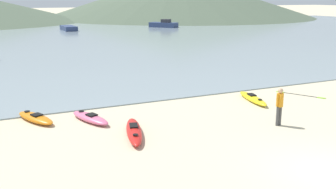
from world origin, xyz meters
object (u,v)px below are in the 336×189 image
at_px(loose_paddle, 300,95).
at_px(moored_boat_2, 164,24).
at_px(kayak_on_sand_2, 35,118).
at_px(kayak_on_sand_0, 90,118).
at_px(kayak_on_sand_3, 134,131).
at_px(person_near_foreground, 280,104).
at_px(moored_boat_1, 69,28).
at_px(kayak_on_sand_1, 253,98).

bearing_deg(loose_paddle, moored_boat_2, 74.27).
distance_m(kayak_on_sand_2, moored_boat_2, 55.30).
distance_m(kayak_on_sand_0, kayak_on_sand_2, 2.45).
height_order(kayak_on_sand_0, kayak_on_sand_3, kayak_on_sand_3).
distance_m(person_near_foreground, moored_boat_1, 53.22).
relative_size(kayak_on_sand_1, loose_paddle, 1.24).
xyz_separation_m(kayak_on_sand_2, moored_boat_2, (28.04, 47.67, 0.41)).
bearing_deg(loose_paddle, kayak_on_sand_0, 178.53).
height_order(kayak_on_sand_1, moored_boat_2, moored_boat_2).
bearing_deg(moored_boat_1, kayak_on_sand_1, -90.12).
bearing_deg(person_near_foreground, kayak_on_sand_3, 166.38).
bearing_deg(kayak_on_sand_0, kayak_on_sand_3, -65.93).
relative_size(kayak_on_sand_2, kayak_on_sand_3, 0.81).
xyz_separation_m(kayak_on_sand_0, kayak_on_sand_2, (-2.22, 1.04, -0.00)).
height_order(kayak_on_sand_0, loose_paddle, kayak_on_sand_0).
distance_m(kayak_on_sand_2, loose_paddle, 14.29).
bearing_deg(kayak_on_sand_3, person_near_foreground, -13.62).
bearing_deg(loose_paddle, kayak_on_sand_2, 174.58).
bearing_deg(kayak_on_sand_2, loose_paddle, -5.42).
bearing_deg(kayak_on_sand_2, kayak_on_sand_1, -6.61).
height_order(kayak_on_sand_2, moored_boat_1, moored_boat_1).
xyz_separation_m(kayak_on_sand_1, kayak_on_sand_2, (-10.98, 1.27, 0.01)).
bearing_deg(kayak_on_sand_3, kayak_on_sand_2, 133.02).
bearing_deg(moored_boat_1, kayak_on_sand_3, -98.49).
bearing_deg(moored_boat_2, kayak_on_sand_1, -109.22).
bearing_deg(kayak_on_sand_0, kayak_on_sand_1, -1.49).
xyz_separation_m(kayak_on_sand_3, person_near_foreground, (6.11, -1.48, 0.78)).
bearing_deg(kayak_on_sand_0, loose_paddle, -1.47).
relative_size(kayak_on_sand_3, loose_paddle, 1.32).
xyz_separation_m(kayak_on_sand_1, kayak_on_sand_3, (-7.61, -2.33, 0.02)).
bearing_deg(moored_boat_1, moored_boat_2, -1.48).
xyz_separation_m(kayak_on_sand_3, moored_boat_2, (24.67, 51.27, 0.40)).
distance_m(moored_boat_1, loose_paddle, 49.56).
height_order(kayak_on_sand_1, kayak_on_sand_3, kayak_on_sand_3).
xyz_separation_m(moored_boat_1, moored_boat_2, (16.96, -0.44, 0.15)).
distance_m(kayak_on_sand_0, kayak_on_sand_3, 2.80).
relative_size(kayak_on_sand_1, kayak_on_sand_2, 1.16).
relative_size(moored_boat_1, loose_paddle, 1.93).
relative_size(kayak_on_sand_3, person_near_foreground, 2.00).
xyz_separation_m(kayak_on_sand_1, moored_boat_1, (0.10, 49.38, 0.27)).
bearing_deg(kayak_on_sand_1, kayak_on_sand_3, -162.97).
xyz_separation_m(kayak_on_sand_0, moored_boat_2, (25.82, 48.71, 0.41)).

